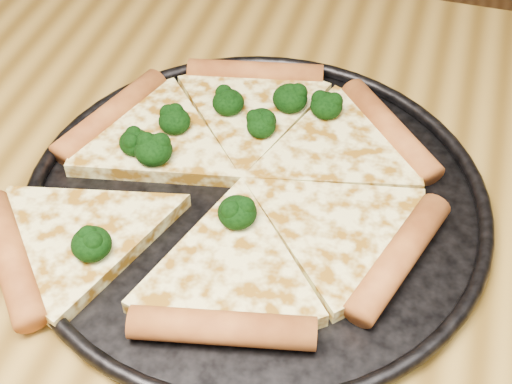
# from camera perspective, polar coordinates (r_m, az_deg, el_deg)

# --- Properties ---
(dining_table) EXTENTS (1.20, 0.90, 0.75)m
(dining_table) POSITION_cam_1_polar(r_m,az_deg,el_deg) (0.60, -4.60, -13.63)
(dining_table) COLOR olive
(dining_table) RESTS_ON ground
(pizza_pan) EXTENTS (0.37, 0.37, 0.02)m
(pizza_pan) POSITION_cam_1_polar(r_m,az_deg,el_deg) (0.57, 0.00, -0.57)
(pizza_pan) COLOR black
(pizza_pan) RESTS_ON dining_table
(pizza) EXTENTS (0.35, 0.34, 0.02)m
(pizza) POSITION_cam_1_polar(r_m,az_deg,el_deg) (0.58, -1.80, 0.77)
(pizza) COLOR #F5F096
(pizza) RESTS_ON pizza_pan
(broccoli_florets) EXTENTS (0.17, 0.23, 0.02)m
(broccoli_florets) POSITION_cam_1_polar(r_m,az_deg,el_deg) (0.59, -3.43, 3.87)
(broccoli_florets) COLOR black
(broccoli_florets) RESTS_ON pizza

